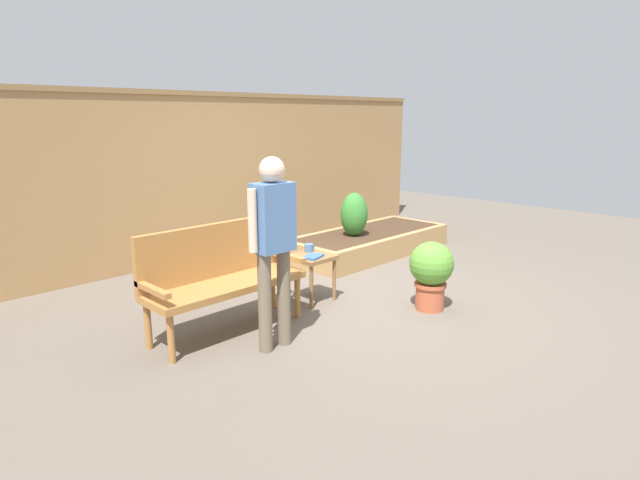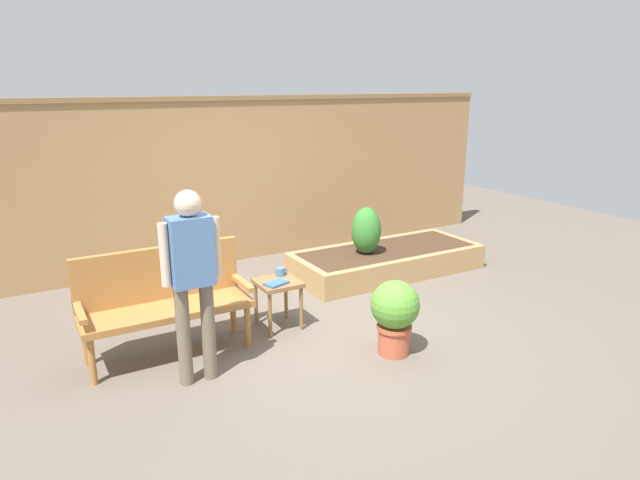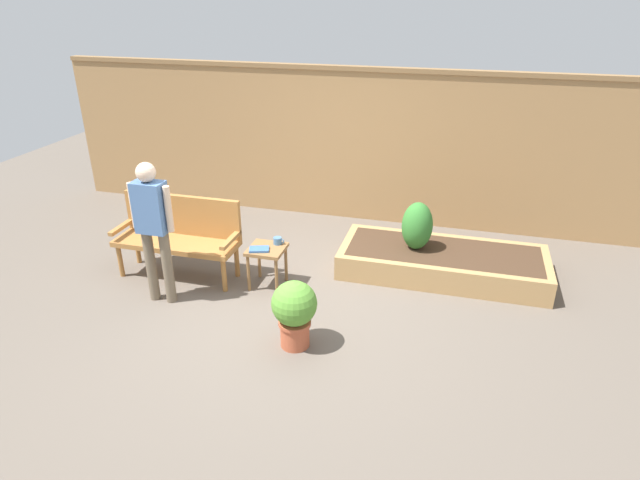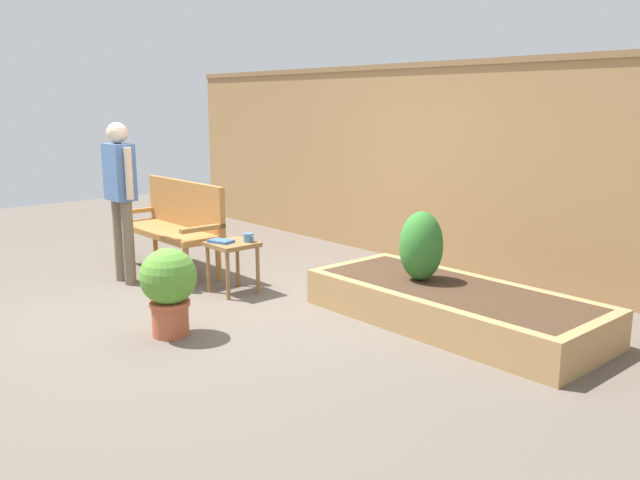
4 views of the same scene
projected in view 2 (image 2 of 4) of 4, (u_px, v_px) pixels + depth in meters
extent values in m
plane|color=#60564C|center=(324.00, 333.00, 5.34)|extent=(14.00, 14.00, 0.00)
cube|color=#A37A4C|center=(223.00, 184.00, 7.22)|extent=(8.40, 0.10, 2.10)
cube|color=olive|center=(219.00, 98.00, 6.92)|extent=(8.40, 0.14, 0.06)
cylinder|color=#A87038|center=(233.00, 312.00, 5.31)|extent=(0.06, 0.06, 0.40)
cylinder|color=#A87038|center=(248.00, 326.00, 5.01)|extent=(0.06, 0.06, 0.40)
cylinder|color=#A87038|center=(85.00, 343.00, 4.68)|extent=(0.06, 0.06, 0.40)
cylinder|color=#A87038|center=(92.00, 361.00, 4.38)|extent=(0.06, 0.06, 0.40)
cube|color=#A87038|center=(167.00, 310.00, 4.78)|extent=(1.44, 0.48, 0.06)
cube|color=#A87038|center=(159.00, 274.00, 4.88)|extent=(1.44, 0.06, 0.48)
cube|color=#A87038|center=(79.00, 312.00, 4.41)|extent=(0.06, 0.48, 0.04)
cube|color=#A87038|center=(242.00, 282.00, 5.07)|extent=(0.06, 0.48, 0.04)
cylinder|color=olive|center=(286.00, 297.00, 5.63)|extent=(0.04, 0.04, 0.44)
cylinder|color=olive|center=(301.00, 308.00, 5.35)|extent=(0.04, 0.04, 0.44)
cylinder|color=olive|center=(256.00, 304.00, 5.47)|extent=(0.04, 0.04, 0.44)
cylinder|color=olive|center=(270.00, 315.00, 5.19)|extent=(0.04, 0.04, 0.44)
cube|color=olive|center=(278.00, 283.00, 5.35)|extent=(0.40, 0.40, 0.04)
cylinder|color=teal|center=(280.00, 272.00, 5.47)|extent=(0.09, 0.09, 0.08)
torus|color=teal|center=(285.00, 271.00, 5.50)|extent=(0.06, 0.01, 0.06)
cube|color=#38609E|center=(276.00, 283.00, 5.24)|extent=(0.25, 0.20, 0.02)
cylinder|color=#B75638|center=(394.00, 341.00, 4.91)|extent=(0.28, 0.28, 0.23)
cylinder|color=#B75638|center=(394.00, 327.00, 4.87)|extent=(0.31, 0.31, 0.04)
sphere|color=#569333|center=(395.00, 305.00, 4.81)|extent=(0.43, 0.43, 0.43)
cube|color=#AD8451|center=(409.00, 271.00, 6.64)|extent=(2.40, 0.09, 0.30)
cube|color=#AD8451|center=(366.00, 251.00, 7.40)|extent=(2.40, 0.09, 0.30)
cube|color=#AD8451|center=(306.00, 276.00, 6.47)|extent=(0.09, 0.82, 0.30)
cube|color=#AD8451|center=(455.00, 248.00, 7.57)|extent=(0.09, 0.82, 0.30)
cube|color=#422D1E|center=(387.00, 261.00, 7.02)|extent=(2.22, 0.82, 0.30)
cylinder|color=brown|center=(366.00, 251.00, 6.80)|extent=(0.04, 0.04, 0.06)
ellipsoid|color=#33752D|center=(366.00, 231.00, 6.73)|extent=(0.36, 0.36, 0.58)
cylinder|color=#70604C|center=(208.00, 331.00, 4.43)|extent=(0.11, 0.11, 0.82)
cylinder|color=#70604C|center=(184.00, 336.00, 4.34)|extent=(0.11, 0.11, 0.82)
cube|color=#4C70A3|center=(191.00, 251.00, 4.20)|extent=(0.32, 0.20, 0.54)
cylinder|color=beige|center=(216.00, 247.00, 4.29)|extent=(0.07, 0.07, 0.49)
cylinder|color=beige|center=(164.00, 255.00, 4.10)|extent=(0.07, 0.07, 0.49)
sphere|color=beige|center=(188.00, 203.00, 4.10)|extent=(0.20, 0.20, 0.20)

